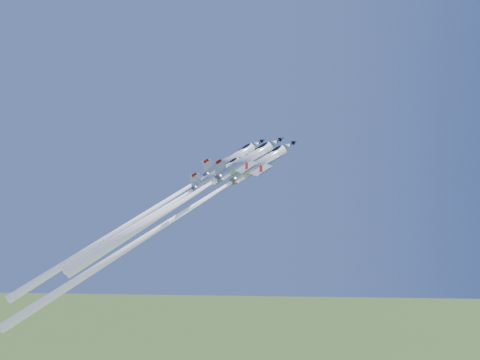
{
  "coord_description": "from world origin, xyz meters",
  "views": [
    {
      "loc": [
        5.79,
        -120.58,
        112.73
      ],
      "look_at": [
        0.0,
        0.0,
        106.96
      ],
      "focal_mm": 40.0,
      "sensor_mm": 36.0,
      "label": 1
    }
  ],
  "objects_px": {
    "jet_lead": "(166,224)",
    "jet_left": "(150,211)",
    "jet_slot": "(166,207)",
    "jet_right": "(186,199)"
  },
  "relations": [
    {
      "from": "jet_lead",
      "to": "jet_slot",
      "type": "distance_m",
      "value": 5.6
    },
    {
      "from": "jet_right",
      "to": "jet_left",
      "type": "bearing_deg",
      "value": -166.67
    },
    {
      "from": "jet_lead",
      "to": "jet_right",
      "type": "xyz_separation_m",
      "value": [
        5.95,
        -9.15,
        6.4
      ]
    },
    {
      "from": "jet_slot",
      "to": "jet_left",
      "type": "bearing_deg",
      "value": -171.62
    },
    {
      "from": "jet_right",
      "to": "jet_slot",
      "type": "height_order",
      "value": "jet_right"
    },
    {
      "from": "jet_lead",
      "to": "jet_left",
      "type": "relative_size",
      "value": 1.1
    },
    {
      "from": "jet_lead",
      "to": "jet_left",
      "type": "xyz_separation_m",
      "value": [
        -4.73,
        5.69,
        2.29
      ]
    },
    {
      "from": "jet_lead",
      "to": "jet_right",
      "type": "distance_m",
      "value": 12.65
    },
    {
      "from": "jet_left",
      "to": "jet_lead",
      "type": "bearing_deg",
      "value": 17.33
    },
    {
      "from": "jet_left",
      "to": "jet_slot",
      "type": "relative_size",
      "value": 1.42
    }
  ]
}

